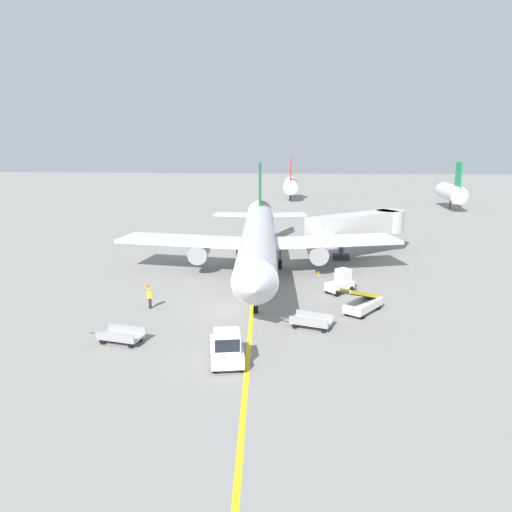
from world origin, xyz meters
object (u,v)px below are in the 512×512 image
at_px(belt_loader_forward_hold, 363,303).
at_px(baggage_tug_near_wing, 341,282).
at_px(safety_cone_nose_left, 319,273).
at_px(jet_bridge, 363,225).
at_px(ground_crew_marshaller, 150,297).
at_px(baggage_cart_empty_trailing, 311,321).
at_px(airliner, 258,239).
at_px(baggage_cart_loaded, 121,336).
at_px(safety_cone_nose_right, 147,285).
at_px(pushback_tug, 227,348).

bearing_deg(belt_loader_forward_hold, baggage_tug_near_wing, 103.46).
distance_m(belt_loader_forward_hold, safety_cone_nose_left, 11.23).
relative_size(jet_bridge, ground_crew_marshaller, 6.84).
bearing_deg(baggage_cart_empty_trailing, airliner, 107.79).
bearing_deg(baggage_tug_near_wing, jet_bridge, 75.97).
distance_m(airliner, baggage_tug_near_wing, 10.17).
bearing_deg(belt_loader_forward_hold, airliner, 127.63).
bearing_deg(airliner, belt_loader_forward_hold, -52.37).
relative_size(baggage_cart_loaded, safety_cone_nose_left, 8.73).
bearing_deg(safety_cone_nose_right, airliner, 31.55).
bearing_deg(baggage_tug_near_wing, ground_crew_marshaller, -161.08).
distance_m(jet_bridge, safety_cone_nose_right, 25.34).
height_order(jet_bridge, safety_cone_nose_right, jet_bridge).
bearing_deg(safety_cone_nose_right, pushback_tug, -58.90).
relative_size(jet_bridge, safety_cone_nose_right, 26.43).
bearing_deg(airliner, pushback_tug, -91.20).
distance_m(belt_loader_forward_hold, ground_crew_marshaller, 16.53).
bearing_deg(pushback_tug, baggage_tug_near_wing, 61.62).
bearing_deg(ground_crew_marshaller, baggage_tug_near_wing, 18.92).
distance_m(baggage_cart_loaded, safety_cone_nose_right, 12.71).
xyz_separation_m(jet_bridge, belt_loader_forward_hold, (-2.40, -19.54, -2.77)).
bearing_deg(ground_crew_marshaller, safety_cone_nose_left, 38.84).
distance_m(airliner, safety_cone_nose_left, 6.77).
relative_size(safety_cone_nose_left, safety_cone_nose_right, 1.00).
height_order(belt_loader_forward_hold, baggage_cart_empty_trailing, belt_loader_forward_hold).
height_order(jet_bridge, pushback_tug, jet_bridge).
height_order(baggage_tug_near_wing, baggage_cart_loaded, baggage_tug_near_wing).
bearing_deg(jet_bridge, safety_cone_nose_right, -145.97).
bearing_deg(baggage_cart_empty_trailing, safety_cone_nose_left, 85.29).
relative_size(airliner, pushback_tug, 9.12).
xyz_separation_m(baggage_cart_empty_trailing, ground_crew_marshaller, (-12.51, 3.28, 0.44)).
relative_size(baggage_cart_loaded, baggage_cart_empty_trailing, 1.01).
relative_size(ground_crew_marshaller, safety_cone_nose_left, 3.86).
bearing_deg(baggage_cart_loaded, baggage_tug_near_wing, 38.42).
bearing_deg(jet_bridge, airliner, -143.95).
relative_size(airliner, safety_cone_nose_left, 80.27).
xyz_separation_m(belt_loader_forward_hold, baggage_cart_empty_trailing, (-4.02, -3.45, -0.31)).
xyz_separation_m(ground_crew_marshaller, safety_cone_nose_right, (-1.89, 5.65, -0.69)).
bearing_deg(airliner, baggage_cart_empty_trailing, -72.21).
xyz_separation_m(jet_bridge, baggage_tug_near_wing, (-3.61, -14.46, -2.62)).
distance_m(belt_loader_forward_hold, baggage_cart_empty_trailing, 5.31).
bearing_deg(baggage_cart_loaded, belt_loader_forward_hold, 23.17).
xyz_separation_m(jet_bridge, baggage_cart_empty_trailing, (-6.42, -22.99, -3.07)).
relative_size(belt_loader_forward_hold, safety_cone_nose_left, 10.98).
bearing_deg(ground_crew_marshaller, baggage_cart_empty_trailing, -14.70).
distance_m(pushback_tug, ground_crew_marshaller, 12.05).
relative_size(airliner, baggage_cart_empty_trailing, 9.27).
height_order(pushback_tug, baggage_tug_near_wing, pushback_tug).
height_order(airliner, baggage_tug_near_wing, airliner).
bearing_deg(baggage_cart_empty_trailing, belt_loader_forward_hold, 40.67).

